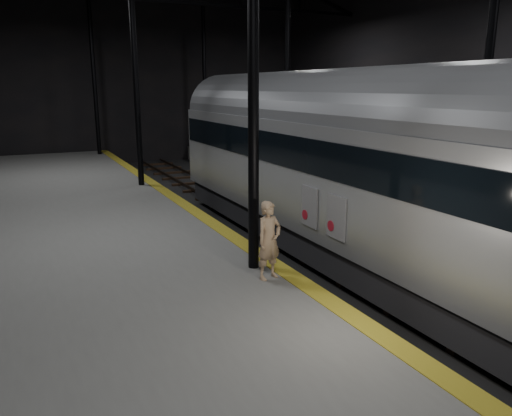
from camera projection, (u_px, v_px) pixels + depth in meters
ground at (301, 242)px, 17.85m from camera, size 44.00×44.00×0.00m
platform_left at (80, 259)px, 14.56m from camera, size 9.00×43.80×1.00m
platform_right at (455, 207)px, 20.91m from camera, size 9.00×43.80×1.00m
tactile_strip at (216, 225)px, 16.24m from camera, size 0.50×43.80×0.01m
track at (301, 240)px, 17.84m from camera, size 2.40×43.00×0.24m
train at (362, 165)px, 14.23m from camera, size 3.24×21.70×5.80m
woman at (269, 240)px, 11.56m from camera, size 0.77×0.60×1.86m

